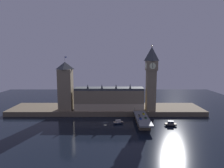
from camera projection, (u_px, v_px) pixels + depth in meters
The scene contains 18 objects.
ground_plane at pixel (105, 122), 181.61m from camera, with size 400.00×400.00×0.00m, color black.
embankment at pixel (106, 109), 219.92m from camera, with size 220.00×42.00×5.27m.
parliament_hall at pixel (109, 99), 208.05m from camera, with size 75.44×17.36×29.53m.
clock_tower at pixel (151, 76), 202.18m from camera, with size 12.16×12.27×70.61m.
victoria_tower at pixel (66, 86), 205.91m from camera, with size 14.82×14.82×58.88m.
bridge at pixel (142, 120), 176.06m from camera, with size 11.90×46.00×6.75m.
car_northbound_lead at pixel (139, 115), 179.38m from camera, with size 1.86×3.95×1.46m.
car_northbound_trail at pixel (140, 118), 170.81m from camera, with size 1.96×3.86×1.53m.
car_southbound_lead at pixel (146, 118), 172.84m from camera, with size 2.02×4.13×1.32m.
car_southbound_trail at pixel (144, 114), 184.89m from camera, with size 1.96×4.13×1.59m.
pedestrian_near_rail at pixel (138, 120), 164.99m from camera, with size 0.38×0.38×1.60m.
pedestrian_mid_walk at pixel (148, 116), 175.62m from camera, with size 0.38×0.38×1.78m.
pedestrian_far_rail at pixel (136, 114), 182.72m from camera, with size 0.38×0.38×1.68m.
street_lamp_near at pixel (139, 118), 160.63m from camera, with size 1.34×0.60×6.48m.
street_lamp_mid at pixel (148, 113), 175.26m from camera, with size 1.34×0.60×6.07m.
street_lamp_far at pixel (135, 109), 189.81m from camera, with size 1.34×0.60×6.54m.
boat_upstream at pixel (118, 122), 177.98m from camera, with size 11.27×7.15×3.75m.
boat_downstream at pixel (171, 124), 171.97m from camera, with size 12.09×5.95×4.69m.
Camera 1 is at (6.67, -175.07, 61.12)m, focal length 30.00 mm.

